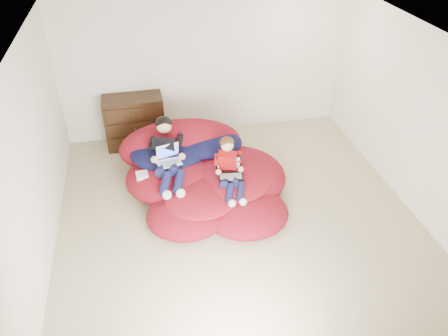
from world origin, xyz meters
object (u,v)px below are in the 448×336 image
(older_boy, at_px, (167,151))
(younger_boy, at_px, (230,166))
(laptop_white, at_px, (168,157))
(laptop_black, at_px, (230,170))
(beanbag_pile, at_px, (201,174))
(dresser, at_px, (135,121))

(older_boy, height_order, younger_boy, older_boy)
(older_boy, bearing_deg, younger_boy, -31.24)
(laptop_white, height_order, laptop_black, laptop_white)
(beanbag_pile, relative_size, younger_boy, 2.92)
(younger_boy, bearing_deg, laptop_white, 155.25)
(dresser, xyz_separation_m, older_boy, (0.44, -1.43, 0.22))
(beanbag_pile, xyz_separation_m, laptop_white, (-0.48, -0.01, 0.37))
(dresser, height_order, laptop_black, dresser)
(dresser, xyz_separation_m, younger_boy, (1.28, -1.93, 0.17))
(younger_boy, xyz_separation_m, laptop_black, (0.00, -0.01, -0.06))
(older_boy, relative_size, laptop_white, 3.24)
(older_boy, bearing_deg, laptop_white, -90.00)
(younger_boy, bearing_deg, laptop_black, -90.00)
(laptop_black, bearing_deg, older_boy, 148.44)
(dresser, distance_m, laptop_black, 2.32)
(dresser, relative_size, laptop_black, 2.61)
(older_boy, height_order, laptop_white, older_boy)
(younger_boy, relative_size, laptop_black, 2.20)
(laptop_white, bearing_deg, dresser, 106.02)
(beanbag_pile, bearing_deg, younger_boy, -47.83)
(older_boy, distance_m, younger_boy, 0.97)
(laptop_white, bearing_deg, younger_boy, -24.75)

